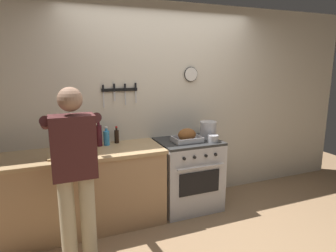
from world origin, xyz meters
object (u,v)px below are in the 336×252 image
(person_cook, at_px, (74,166))
(saucepan, at_px, (213,139))
(bottle_olive_oil, at_px, (61,142))
(stock_pot, at_px, (208,130))
(bottle_dish_soap, at_px, (106,138))
(bottle_cooking_oil, at_px, (94,139))
(bottle_soy_sauce, at_px, (117,136))
(cutting_board, at_px, (66,155))
(bottle_wine_red, at_px, (99,135))
(bottle_vinegar, at_px, (80,141))
(roasting_pan, at_px, (187,136))
(stove, at_px, (188,174))

(person_cook, bearing_deg, saucepan, -83.81)
(person_cook, height_order, bottle_olive_oil, person_cook)
(stock_pot, height_order, bottle_dish_soap, bottle_dish_soap)
(person_cook, bearing_deg, stock_pot, -78.32)
(saucepan, relative_size, bottle_dish_soap, 0.61)
(bottle_dish_soap, bearing_deg, bottle_cooking_oil, -157.25)
(bottle_soy_sauce, bearing_deg, stock_pot, -10.64)
(cutting_board, xyz_separation_m, bottle_soy_sauce, (0.62, 0.32, 0.08))
(bottle_wine_red, bearing_deg, bottle_vinegar, -163.91)
(cutting_board, bearing_deg, roasting_pan, 1.44)
(roasting_pan, height_order, bottle_vinegar, bottle_vinegar)
(bottle_dish_soap, height_order, bottle_cooking_oil, bottle_cooking_oil)
(saucepan, bearing_deg, bottle_cooking_oil, 168.27)
(saucepan, distance_m, bottle_olive_oil, 1.77)
(bottle_wine_red, relative_size, bottle_cooking_oil, 1.28)
(stove, distance_m, bottle_wine_red, 1.24)
(cutting_board, distance_m, bottle_cooking_oil, 0.40)
(cutting_board, bearing_deg, saucepan, -2.93)
(saucepan, distance_m, bottle_wine_red, 1.37)
(saucepan, bearing_deg, stove, 142.63)
(bottle_cooking_oil, bearing_deg, bottle_vinegar, -179.93)
(stove, bearing_deg, bottle_olive_oil, 176.26)
(stock_pot, xyz_separation_m, bottle_olive_oil, (-1.79, 0.09, -0.00))
(bottle_dish_soap, distance_m, bottle_soy_sauce, 0.14)
(stock_pot, bearing_deg, bottle_wine_red, 173.27)
(stock_pot, xyz_separation_m, bottle_soy_sauce, (-1.15, 0.22, -0.02))
(bottle_dish_soap, height_order, bottle_soy_sauce, bottle_dish_soap)
(roasting_pan, xyz_separation_m, bottle_wine_red, (-1.03, 0.23, 0.06))
(cutting_board, bearing_deg, bottle_soy_sauce, 27.31)
(bottle_wine_red, relative_size, bottle_olive_oil, 1.21)
(person_cook, xyz_separation_m, bottle_soy_sauce, (0.57, 0.83, 0.03))
(stock_pot, relative_size, bottle_cooking_oil, 0.88)
(bottle_vinegar, distance_m, bottle_dish_soap, 0.31)
(person_cook, xyz_separation_m, bottle_vinegar, (0.14, 0.72, 0.04))
(cutting_board, bearing_deg, stock_pot, 3.33)
(cutting_board, bearing_deg, stove, 3.77)
(person_cook, distance_m, bottle_wine_red, 0.86)
(stock_pot, xyz_separation_m, bottle_wine_red, (-1.37, 0.16, 0.02))
(saucepan, height_order, bottle_wine_red, bottle_wine_red)
(roasting_pan, distance_m, bottle_soy_sauce, 0.86)
(bottle_wine_red, bearing_deg, cutting_board, -146.29)
(bottle_vinegar, bearing_deg, saucepan, -10.61)
(person_cook, relative_size, bottle_soy_sauce, 8.03)
(bottle_vinegar, xyz_separation_m, bottle_soy_sauce, (0.44, 0.12, -0.01))
(stock_pot, bearing_deg, stove, -178.97)
(stock_pot, height_order, bottle_wine_red, bottle_wine_red)
(bottle_olive_oil, bearing_deg, stock_pot, -2.99)
(bottle_wine_red, bearing_deg, roasting_pan, -12.46)
(bottle_wine_red, xyz_separation_m, bottle_soy_sauce, (0.22, 0.05, -0.05))
(person_cook, height_order, bottle_soy_sauce, person_cook)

